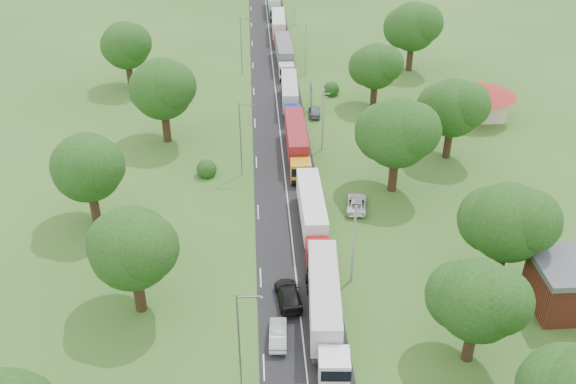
{
  "coord_description": "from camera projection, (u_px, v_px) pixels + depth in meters",
  "views": [
    {
      "loc": [
        -3.84,
        -56.64,
        41.62
      ],
      "look_at": [
        -0.13,
        5.45,
        3.0
      ],
      "focal_mm": 40.0,
      "sensor_mm": 36.0,
      "label": 1
    }
  ],
  "objects": [
    {
      "name": "ground",
      "position": [
        292.0,
        241.0,
        70.18
      ],
      "size": [
        260.0,
        260.0,
        0.0
      ],
      "primitive_type": "plane",
      "color": "#2B541C",
      "rests_on": "ground"
    },
    {
      "name": "road",
      "position": [
        283.0,
        154.0,
        87.14
      ],
      "size": [
        8.0,
        200.0,
        0.04
      ],
      "primitive_type": "cube",
      "color": "black",
      "rests_on": "ground"
    },
    {
      "name": "info_sign",
      "position": [
        311.0,
        90.0,
        98.54
      ],
      "size": [
        0.12,
        3.1,
        4.1
      ],
      "color": "slate",
      "rests_on": "ground"
    },
    {
      "name": "pole_1",
      "position": [
        354.0,
        243.0,
        62.05
      ],
      "size": [
        1.6,
        0.24,
        9.0
      ],
      "color": "gray",
      "rests_on": "ground"
    },
    {
      "name": "pole_2",
      "position": [
        323.0,
        119.0,
        85.8
      ],
      "size": [
        1.6,
        0.24,
        9.0
      ],
      "color": "gray",
      "rests_on": "ground"
    },
    {
      "name": "pole_3",
      "position": [
        306.0,
        49.0,
        109.54
      ],
      "size": [
        1.6,
        0.24,
        9.0
      ],
      "color": "gray",
      "rests_on": "ground"
    },
    {
      "name": "pole_4",
      "position": [
        294.0,
        3.0,
        133.29
      ],
      "size": [
        1.6,
        0.24,
        9.0
      ],
      "color": "gray",
      "rests_on": "ground"
    },
    {
      "name": "lamp_0",
      "position": [
        241.0,
        338.0,
        50.02
      ],
      "size": [
        2.03,
        0.22,
        10.0
      ],
      "color": "slate",
      "rests_on": "ground"
    },
    {
      "name": "lamp_1",
      "position": [
        242.0,
        136.0,
        79.7
      ],
      "size": [
        2.03,
        0.22,
        10.0
      ],
      "color": "slate",
      "rests_on": "ground"
    },
    {
      "name": "lamp_2",
      "position": [
        242.0,
        43.0,
        109.38
      ],
      "size": [
        2.03,
        0.22,
        10.0
      ],
      "color": "slate",
      "rests_on": "ground"
    },
    {
      "name": "tree_2",
      "position": [
        478.0,
        299.0,
        52.26
      ],
      "size": [
        8.0,
        8.0,
        10.1
      ],
      "color": "#382616",
      "rests_on": "ground"
    },
    {
      "name": "tree_3",
      "position": [
        508.0,
        221.0,
        60.73
      ],
      "size": [
        8.8,
        8.8,
        11.07
      ],
      "color": "#382616",
      "rests_on": "ground"
    },
    {
      "name": "tree_4",
      "position": [
        397.0,
        132.0,
        75.32
      ],
      "size": [
        9.6,
        9.6,
        12.05
      ],
      "color": "#382616",
      "rests_on": "ground"
    },
    {
      "name": "tree_5",
      "position": [
        453.0,
        107.0,
        82.88
      ],
      "size": [
        8.8,
        8.8,
        11.07
      ],
      "color": "#382616",
      "rests_on": "ground"
    },
    {
      "name": "tree_6",
      "position": [
        376.0,
        66.0,
        97.26
      ],
      "size": [
        8.0,
        8.0,
        10.1
      ],
      "color": "#382616",
      "rests_on": "ground"
    },
    {
      "name": "tree_7",
      "position": [
        413.0,
        26.0,
        109.8
      ],
      "size": [
        9.6,
        9.6,
        12.05
      ],
      "color": "#382616",
      "rests_on": "ground"
    },
    {
      "name": "tree_10",
      "position": [
        132.0,
        247.0,
        57.26
      ],
      "size": [
        8.8,
        8.8,
        11.07
      ],
      "color": "#382616",
      "rests_on": "ground"
    },
    {
      "name": "tree_11",
      "position": [
        87.0,
        167.0,
        69.63
      ],
      "size": [
        8.8,
        8.8,
        11.07
      ],
      "color": "#382616",
      "rests_on": "ground"
    },
    {
      "name": "tree_12",
      "position": [
        162.0,
        88.0,
        86.57
      ],
      "size": [
        9.6,
        9.6,
        12.05
      ],
      "color": "#382616",
      "rests_on": "ground"
    },
    {
      "name": "tree_13",
      "position": [
        126.0,
        45.0,
        103.45
      ],
      "size": [
        8.8,
        8.8,
        11.07
      ],
      "color": "#382616",
      "rests_on": "ground"
    },
    {
      "name": "house_cream",
      "position": [
        480.0,
        95.0,
        95.22
      ],
      "size": [
        10.08,
        10.08,
        5.8
      ],
      "color": "beige",
      "rests_on": "ground"
    },
    {
      "name": "truck_0",
      "position": [
        325.0,
        307.0,
        57.87
      ],
      "size": [
        3.54,
        15.67,
        4.32
      ],
      "color": "white",
      "rests_on": "ground"
    },
    {
      "name": "truck_1",
      "position": [
        312.0,
        214.0,
        70.86
      ],
      "size": [
        2.54,
        14.67,
        4.07
      ],
      "color": "#A51213",
      "rests_on": "ground"
    },
    {
      "name": "truck_2",
      "position": [
        297.0,
        142.0,
        85.36
      ],
      "size": [
        2.66,
        14.99,
        4.16
      ],
      "color": "#BF8F16",
      "rests_on": "ground"
    },
    {
      "name": "truck_3",
      "position": [
        290.0,
        95.0,
        99.24
      ],
      "size": [
        2.76,
        13.9,
        3.84
      ],
      "color": "#1A2CA1",
      "rests_on": "ground"
    },
    {
      "name": "truck_4",
      "position": [
        284.0,
        55.0,
        114.12
      ],
      "size": [
        2.83,
        15.19,
        4.21
      ],
      "color": "silver",
      "rests_on": "ground"
    },
    {
      "name": "truck_5",
      "position": [
        279.0,
        26.0,
        128.15
      ],
      "size": [
        2.86,
        14.82,
        4.1
      ],
      "color": "#AC1A26",
      "rests_on": "ground"
    },
    {
      "name": "truck_6",
      "position": [
        274.0,
        3.0,
        142.71
      ],
      "size": [
        2.63,
        14.52,
        4.02
      ],
      "color": "#26663B",
      "rests_on": "ground"
    },
    {
      "name": "car_lane_mid",
      "position": [
        278.0,
        334.0,
        57.12
      ],
      "size": [
        1.76,
        4.46,
        1.44
      ],
      "primitive_type": "imported",
      "rotation": [
        0.0,
        0.0,
        3.09
      ],
      "color": "#ABAEB3",
      "rests_on": "ground"
    },
    {
      "name": "car_lane_rear",
      "position": [
        288.0,
        295.0,
        61.46
      ],
      "size": [
        2.77,
        5.59,
        1.56
      ],
      "primitive_type": "imported",
      "rotation": [
        0.0,
        0.0,
        3.25
      ],
      "color": "black",
      "rests_on": "ground"
    },
    {
      "name": "car_verge_near",
      "position": [
        356.0,
        203.0,
        75.44
      ],
      "size": [
        3.13,
        5.31,
        1.39
      ],
      "primitive_type": "imported",
      "rotation": [
        0.0,
        0.0,
        2.97
      ],
      "color": "silver",
      "rests_on": "ground"
    },
    {
      "name": "car_verge_far",
      "position": [
        314.0,
        111.0,
        97.38
      ],
      "size": [
        1.82,
        4.2,
        1.41
      ],
      "primitive_type": "imported",
      "rotation": [
        0.0,
        0.0,
        3.1
      ],
      "color": "slate",
      "rests_on": "ground"
    }
  ]
}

